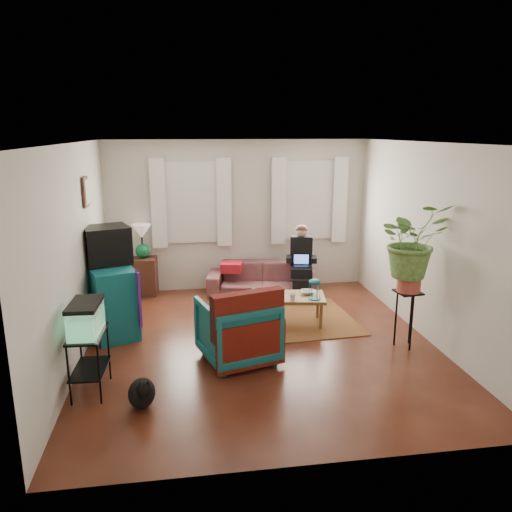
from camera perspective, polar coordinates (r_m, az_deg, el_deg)
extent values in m
cube|color=#4F2B14|center=(6.70, 0.52, -9.99)|extent=(4.50, 5.00, 0.01)
cube|color=white|center=(6.12, 0.57, 12.82)|extent=(4.50, 5.00, 0.01)
cube|color=silver|center=(8.72, -2.06, 4.62)|extent=(4.50, 0.01, 2.60)
cube|color=silver|center=(3.94, 6.34, -7.39)|extent=(4.50, 0.01, 2.60)
cube|color=silver|center=(6.34, -19.97, 0.14)|extent=(0.01, 5.00, 2.60)
cube|color=silver|center=(7.00, 19.07, 1.47)|extent=(0.01, 5.00, 2.60)
cube|color=white|center=(8.61, -7.39, 6.07)|extent=(1.08, 0.04, 1.38)
cube|color=white|center=(8.89, 6.02, 6.37)|extent=(1.08, 0.04, 1.38)
cube|color=white|center=(8.53, -7.38, 6.00)|extent=(1.36, 0.06, 1.50)
cube|color=white|center=(8.81, 6.15, 6.29)|extent=(1.36, 0.06, 1.50)
cube|color=#3D2616|center=(7.05, -18.83, 6.95)|extent=(0.04, 0.32, 0.40)
cube|color=maroon|center=(7.47, 3.37, -7.35)|extent=(2.11, 1.73, 0.01)
imported|color=brown|center=(8.54, 0.71, -2.06)|extent=(1.94, 1.07, 0.72)
cube|color=#3B2416|center=(8.77, -12.68, -2.22)|extent=(0.48, 0.48, 0.64)
cube|color=#136372|center=(7.22, -16.30, -4.69)|extent=(0.87, 1.19, 0.96)
cube|color=black|center=(7.13, -16.72, 1.23)|extent=(0.74, 0.70, 0.51)
cube|color=black|center=(5.72, -18.47, -11.50)|extent=(0.37, 0.62, 0.67)
cube|color=#7FD899|center=(5.52, -18.89, -6.67)|extent=(0.33, 0.56, 0.35)
ellipsoid|color=black|center=(5.38, -12.95, -14.72)|extent=(0.37, 0.48, 0.36)
imported|color=#136273|center=(6.12, -2.13, -8.07)|extent=(1.03, 0.99, 0.86)
cube|color=#9E0A0A|center=(5.76, -0.86, -7.55)|extent=(0.89, 0.43, 0.71)
cube|color=brown|center=(7.31, 3.72, -6.13)|extent=(1.11, 0.72, 0.43)
imported|color=white|center=(7.12, 1.91, -4.44)|extent=(0.13, 0.13, 0.09)
imported|color=beige|center=(7.06, 4.21, -4.65)|extent=(0.11, 0.11, 0.09)
imported|color=white|center=(7.34, 5.92, -4.12)|extent=(0.23, 0.23, 0.05)
cylinder|color=#B21414|center=(7.35, 1.50, -4.06)|extent=(0.37, 0.37, 0.04)
cube|color=black|center=(6.78, 16.77, -6.91)|extent=(0.36, 0.36, 0.75)
imported|color=#599947|center=(6.52, 17.33, 0.46)|extent=(0.95, 0.85, 0.95)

